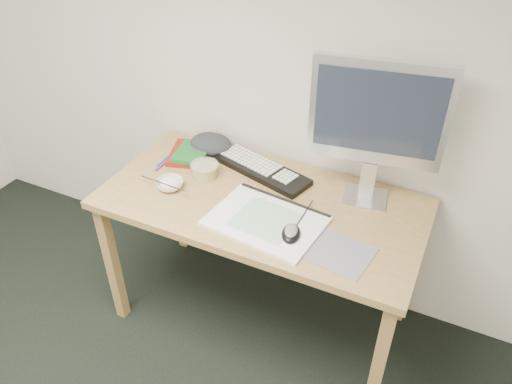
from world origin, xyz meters
TOP-DOWN VIEW (x-y plane):
  - desk at (0.33, 1.43)m, footprint 1.40×0.70m
  - mousepad at (0.74, 1.25)m, footprint 0.26×0.25m
  - sketchpad at (0.41, 1.30)m, footprint 0.49×0.37m
  - keyboard at (0.25, 1.63)m, footprint 0.50×0.28m
  - monitor at (0.73, 1.64)m, footprint 0.54×0.19m
  - mouse at (0.54, 1.26)m, footprint 0.10×0.13m
  - rice_bowl at (-0.07, 1.34)m, footprint 0.15×0.15m
  - chopsticks at (-0.08, 1.30)m, footprint 0.25×0.03m
  - fruit_tub at (0.02, 1.49)m, footprint 0.16×0.16m
  - book_red at (-0.14, 1.61)m, footprint 0.24×0.28m
  - book_green at (-0.11, 1.60)m, footprint 0.18×0.23m
  - cloth_lump at (-0.07, 1.70)m, footprint 0.19×0.16m
  - pencil_pink at (0.26, 1.50)m, footprint 0.18×0.07m
  - pencil_tan at (0.33, 1.46)m, footprint 0.13×0.10m
  - pencil_black at (0.40, 1.46)m, footprint 0.17×0.02m
  - marker_blue at (-0.22, 1.52)m, footprint 0.01×0.12m
  - marker_orange at (-0.15, 1.57)m, footprint 0.05×0.14m
  - marker_purple at (-0.21, 1.48)m, footprint 0.01×0.13m

SIDE VIEW (x-z plane):
  - desk at x=0.33m, z-range 0.29..1.04m
  - mousepad at x=0.74m, z-range 0.75..0.75m
  - pencil_tan at x=0.33m, z-range 0.75..0.76m
  - pencil_black at x=0.40m, z-range 0.75..0.76m
  - pencil_pink at x=0.26m, z-range 0.75..0.76m
  - marker_blue at x=-0.22m, z-range 0.75..0.76m
  - marker_purple at x=-0.21m, z-range 0.75..0.76m
  - sketchpad at x=0.41m, z-range 0.75..0.76m
  - marker_orange at x=-0.15m, z-range 0.75..0.76m
  - book_red at x=-0.14m, z-range 0.75..0.77m
  - keyboard at x=0.25m, z-range 0.75..0.78m
  - rice_bowl at x=-0.07m, z-range 0.75..0.79m
  - fruit_tub at x=0.02m, z-range 0.75..0.81m
  - book_green at x=-0.11m, z-range 0.77..0.79m
  - mouse at x=0.54m, z-range 0.76..0.80m
  - cloth_lump at x=-0.07m, z-range 0.75..0.82m
  - chopsticks at x=-0.08m, z-range 0.78..0.80m
  - monitor at x=0.73m, z-range 0.83..1.45m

